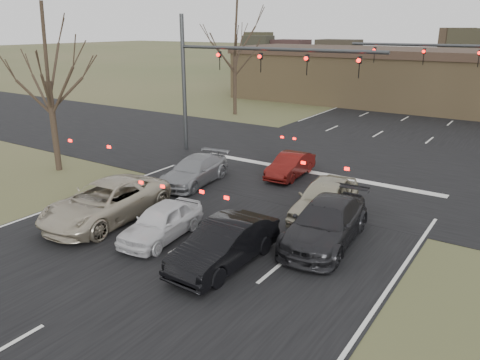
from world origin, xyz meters
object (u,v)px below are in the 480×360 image
object	(u,v)px
car_silver_suv	(106,202)
car_black_hatch	(225,244)
building	(452,80)
car_white_sedan	(161,222)
car_silver_ahead	(325,198)
car_red_ahead	(290,165)
car_charcoal_sedan	(326,223)
mast_arm_near	(229,69)
car_grey_ahead	(195,171)

from	to	relation	value
car_silver_suv	car_black_hatch	bearing A→B (deg)	-8.10
building	car_white_sedan	xyz separation A→B (m)	(-3.06, -35.28, -2.02)
car_black_hatch	car_silver_ahead	distance (m)	5.59
building	car_red_ahead	world-z (taller)	building
building	car_charcoal_sedan	bearing A→B (deg)	-86.46
car_black_hatch	car_red_ahead	distance (m)	9.77
building	car_white_sedan	world-z (taller)	building
building	mast_arm_near	bearing A→B (deg)	-106.13
car_red_ahead	car_silver_ahead	distance (m)	5.33
car_black_hatch	building	bearing A→B (deg)	91.01
car_grey_ahead	car_silver_ahead	distance (m)	7.01
mast_arm_near	car_grey_ahead	world-z (taller)	mast_arm_near
car_red_ahead	car_silver_ahead	bearing A→B (deg)	-49.99
car_red_ahead	car_silver_ahead	xyz separation A→B (m)	(3.61, -3.92, 0.18)
car_white_sedan	car_black_hatch	size ratio (longest dim) A/B	0.86
car_grey_ahead	car_red_ahead	world-z (taller)	car_grey_ahead
car_silver_ahead	car_black_hatch	bearing A→B (deg)	-105.47
building	car_charcoal_sedan	world-z (taller)	building
building	car_red_ahead	distance (m)	26.43
mast_arm_near	car_red_ahead	bearing A→B (deg)	-14.83
mast_arm_near	car_charcoal_sedan	world-z (taller)	mast_arm_near
building	car_silver_ahead	size ratio (longest dim) A/B	9.30
car_black_hatch	car_white_sedan	bearing A→B (deg)	174.22
mast_arm_near	car_silver_suv	xyz separation A→B (m)	(1.23, -10.25, -4.30)
car_silver_suv	car_red_ahead	xyz separation A→B (m)	(3.39, 9.02, -0.18)
car_grey_ahead	car_red_ahead	xyz separation A→B (m)	(3.39, 3.52, -0.05)
building	car_black_hatch	distance (m)	35.69
car_silver_suv	car_red_ahead	world-z (taller)	car_silver_suv
mast_arm_near	car_silver_suv	distance (m)	11.18
car_white_sedan	car_grey_ahead	world-z (taller)	car_grey_ahead
car_silver_suv	car_white_sedan	distance (m)	2.94
car_white_sedan	car_charcoal_sedan	world-z (taller)	car_charcoal_sedan
building	mast_arm_near	size ratio (longest dim) A/B	3.50
car_black_hatch	car_silver_suv	bearing A→B (deg)	177.25
car_silver_suv	car_grey_ahead	xyz separation A→B (m)	(0.00, 5.50, -0.13)
car_white_sedan	mast_arm_near	bearing A→B (deg)	105.91
car_grey_ahead	car_silver_ahead	size ratio (longest dim) A/B	0.98
car_silver_suv	car_black_hatch	size ratio (longest dim) A/B	1.27
car_white_sedan	car_silver_ahead	bearing A→B (deg)	45.50
car_white_sedan	car_black_hatch	bearing A→B (deg)	-12.99
car_red_ahead	car_grey_ahead	bearing A→B (deg)	-136.57
car_silver_suv	car_charcoal_sedan	distance (m)	8.52
car_black_hatch	mast_arm_near	bearing A→B (deg)	125.17
car_white_sedan	car_grey_ahead	distance (m)	6.27
car_white_sedan	car_grey_ahead	size ratio (longest dim) A/B	0.85
mast_arm_near	car_grey_ahead	distance (m)	6.61
mast_arm_near	car_red_ahead	distance (m)	6.55
building	car_charcoal_sedan	xyz separation A→B (m)	(2.00, -32.33, -1.92)
building	car_charcoal_sedan	distance (m)	32.45
car_charcoal_sedan	car_silver_ahead	xyz separation A→B (m)	(-1.00, 2.19, 0.03)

